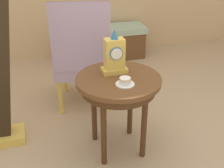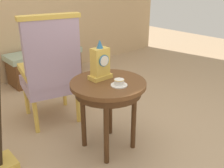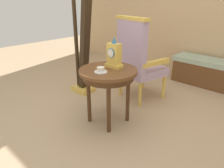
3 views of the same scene
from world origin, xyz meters
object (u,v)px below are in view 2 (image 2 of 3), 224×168
Objects in this scene: side_table at (108,91)px; armchair at (51,69)px; mantel_clock at (100,64)px; window_bench at (45,65)px; teacup_left at (119,83)px.

side_table is 0.56× the size of armchair.
mantel_clock reaches higher than side_table.
window_bench is at bearing 78.06° from side_table.
side_table is at bearing -88.12° from mantel_clock.
armchair is (-0.15, 0.83, -0.07)m from teacup_left.
side_table is at bearing -101.94° from window_bench.
armchair reaches higher than mantel_clock.
teacup_left is 0.12× the size of armchair.
window_bench is at bearing 79.05° from teacup_left.
teacup_left is (0.01, -0.12, 0.11)m from side_table.
side_table reaches higher than window_bench.
window_bench is at bearing 65.69° from armchair.
armchair is at bearing 102.34° from mantel_clock.
mantel_clock is at bearing 91.88° from side_table.
side_table is 0.73m from armchair.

